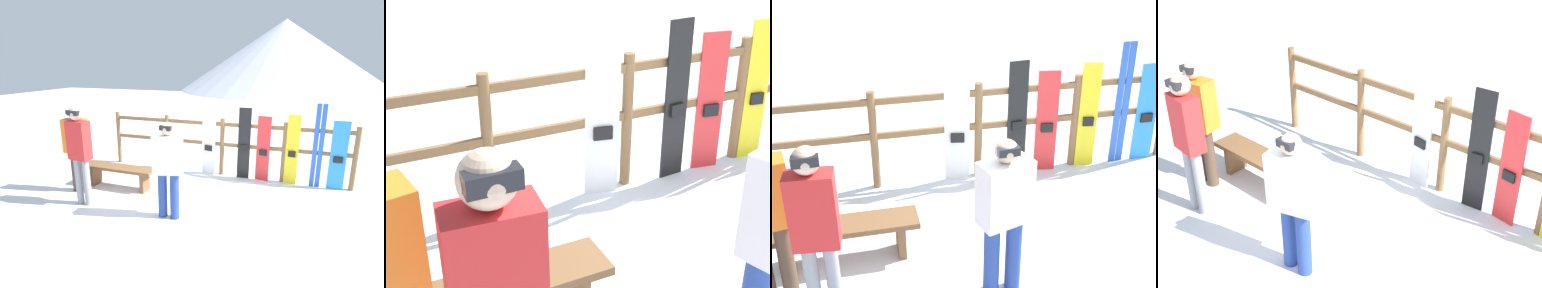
{
  "view_description": "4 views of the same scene",
  "coord_description": "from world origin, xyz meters",
  "views": [
    {
      "loc": [
        1.5,
        -4.48,
        2.44
      ],
      "look_at": [
        -0.46,
        1.04,
        0.84
      ],
      "focal_mm": 28.0,
      "sensor_mm": 36.0,
      "label": 1
    },
    {
      "loc": [
        -2.36,
        -2.14,
        2.53
      ],
      "look_at": [
        -0.83,
        1.03,
        0.87
      ],
      "focal_mm": 50.0,
      "sensor_mm": 36.0,
      "label": 2
    },
    {
      "loc": [
        -1.59,
        -4.22,
        3.5
      ],
      "look_at": [
        -0.41,
        0.76,
        0.96
      ],
      "focal_mm": 50.0,
      "sensor_mm": 36.0,
      "label": 3
    },
    {
      "loc": [
        2.82,
        -3.26,
        3.86
      ],
      "look_at": [
        -0.76,
        0.86,
        0.75
      ],
      "focal_mm": 50.0,
      "sensor_mm": 36.0,
      "label": 4
    }
  ],
  "objects": [
    {
      "name": "snowboard_black_stripe",
      "position": [
        0.49,
        1.66,
        0.77
      ],
      "size": [
        0.26,
        0.07,
        1.54
      ],
      "color": "black",
      "rests_on": "ground"
    },
    {
      "name": "snowboard_yellow",
      "position": [
        1.47,
        1.66,
        0.72
      ],
      "size": [
        0.26,
        0.08,
        1.45
      ],
      "color": "yellow",
      "rests_on": "ground"
    },
    {
      "name": "snowboard_white",
      "position": [
        -0.29,
        1.66,
        0.67
      ],
      "size": [
        0.31,
        0.1,
        1.35
      ],
      "color": "white",
      "rests_on": "ground"
    },
    {
      "name": "snowboard_red",
      "position": [
        0.9,
        1.66,
        0.69
      ],
      "size": [
        0.28,
        0.09,
        1.39
      ],
      "color": "red",
      "rests_on": "ground"
    },
    {
      "name": "fence",
      "position": [
        0.0,
        1.72,
        0.75
      ],
      "size": [
        5.36,
        0.1,
        1.28
      ],
      "color": "brown",
      "rests_on": "ground"
    }
  ]
}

